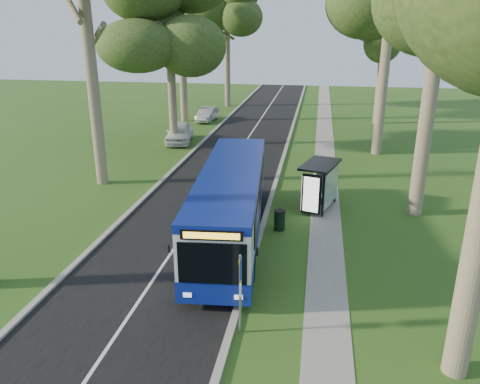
% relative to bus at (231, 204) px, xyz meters
% --- Properties ---
extents(ground, '(120.00, 120.00, 0.00)m').
position_rel_bus_xyz_m(ground, '(1.27, -1.56, -1.66)').
color(ground, '#2C581B').
rests_on(ground, ground).
extents(road, '(7.00, 100.00, 0.02)m').
position_rel_bus_xyz_m(road, '(-2.23, 8.44, -1.65)').
color(road, black).
rests_on(road, ground).
extents(kerb_east, '(0.25, 100.00, 0.12)m').
position_rel_bus_xyz_m(kerb_east, '(1.27, 8.44, -1.60)').
color(kerb_east, '#9E9B93').
rests_on(kerb_east, ground).
extents(kerb_west, '(0.25, 100.00, 0.12)m').
position_rel_bus_xyz_m(kerb_west, '(-5.73, 8.44, -1.60)').
color(kerb_west, '#9E9B93').
rests_on(kerb_west, ground).
extents(centre_line, '(0.12, 100.00, 0.00)m').
position_rel_bus_xyz_m(centre_line, '(-2.23, 8.44, -1.64)').
color(centre_line, white).
rests_on(centre_line, road).
extents(footpath, '(1.50, 100.00, 0.02)m').
position_rel_bus_xyz_m(footpath, '(4.27, 8.44, -1.65)').
color(footpath, gray).
rests_on(footpath, ground).
extents(bus, '(3.56, 12.29, 3.21)m').
position_rel_bus_xyz_m(bus, '(0.00, 0.00, 0.00)').
color(bus, white).
rests_on(bus, ground).
extents(bus_stop_sign, '(0.13, 0.38, 2.69)m').
position_rel_bus_xyz_m(bus_stop_sign, '(1.57, -6.81, 0.01)').
color(bus_stop_sign, gray).
rests_on(bus_stop_sign, ground).
extents(bus_shelter, '(2.28, 3.17, 2.45)m').
position_rel_bus_xyz_m(bus_shelter, '(4.00, 4.07, 0.06)').
color(bus_shelter, black).
rests_on(bus_shelter, ground).
extents(litter_bin, '(0.56, 0.56, 0.98)m').
position_rel_bus_xyz_m(litter_bin, '(2.09, 1.26, -1.17)').
color(litter_bin, black).
rests_on(litter_bin, ground).
extents(car_white, '(2.75, 5.13, 1.66)m').
position_rel_bus_xyz_m(car_white, '(-7.61, 17.48, -0.83)').
color(car_white, silver).
rests_on(car_white, ground).
extents(car_silver, '(1.69, 4.21, 1.36)m').
position_rel_bus_xyz_m(car_silver, '(-7.44, 26.77, -0.98)').
color(car_silver, '#A5A7AC').
rests_on(car_silver, ground).
extents(tree_west_c, '(5.20, 5.20, 13.35)m').
position_rel_bus_xyz_m(tree_west_c, '(-7.73, 16.44, 8.24)').
color(tree_west_c, '#7A6B56').
rests_on(tree_west_c, ground).
extents(tree_west_e, '(5.20, 5.20, 14.25)m').
position_rel_bus_xyz_m(tree_west_e, '(-7.23, 36.44, 8.90)').
color(tree_west_e, '#7A6B56').
rests_on(tree_west_e, ground).
extents(tree_east_d, '(5.20, 5.20, 13.01)m').
position_rel_bus_xyz_m(tree_east_d, '(9.27, 28.44, 7.99)').
color(tree_east_d, '#7A6B56').
rests_on(tree_east_d, ground).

